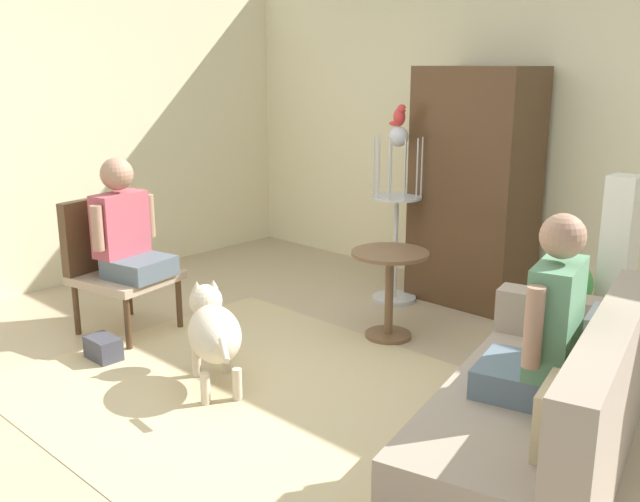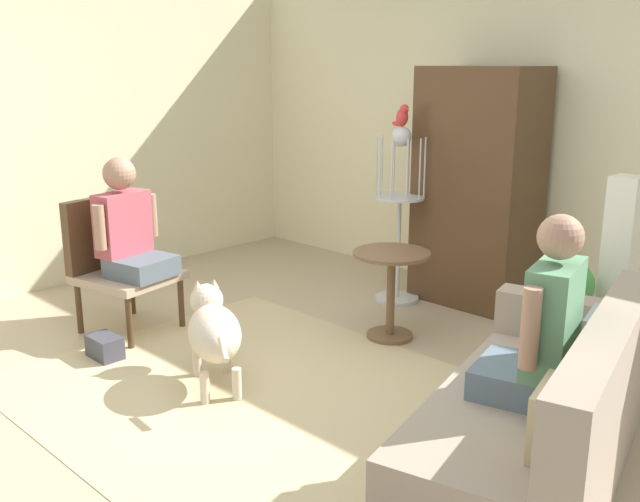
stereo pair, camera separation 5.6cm
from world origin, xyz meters
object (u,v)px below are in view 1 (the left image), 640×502
(armoire_cabinet, at_px, (474,188))
(handbag, at_px, (103,348))
(armchair, at_px, (112,257))
(person_on_armchair, at_px, (126,229))
(column_lamp, at_px, (615,276))
(round_end_table, at_px, (389,282))
(parrot, at_px, (399,116))
(person_on_couch, at_px, (544,326))
(potted_plant, at_px, (560,306))
(dog, at_px, (213,330))
(bird_cage_stand, at_px, (396,213))
(couch, at_px, (546,416))

(armoire_cabinet, xyz_separation_m, handbag, (-1.09, -2.73, -0.87))
(armchair, height_order, person_on_armchair, person_on_armchair)
(handbag, bearing_deg, column_lamp, 41.42)
(person_on_armchair, xyz_separation_m, round_end_table, (1.42, 1.21, -0.36))
(person_on_armchair, height_order, parrot, parrot)
(person_on_armchair, distance_m, parrot, 2.24)
(column_lamp, bearing_deg, round_end_table, -157.42)
(armchair, relative_size, person_on_couch, 1.11)
(column_lamp, bearing_deg, armoire_cabinet, 158.25)
(potted_plant, relative_size, armoire_cabinet, 0.40)
(round_end_table, relative_size, potted_plant, 0.85)
(armoire_cabinet, bearing_deg, armchair, -123.47)
(parrot, distance_m, handbag, 2.79)
(armchair, bearing_deg, potted_plant, 29.26)
(person_on_couch, distance_m, dog, 1.98)
(potted_plant, xyz_separation_m, column_lamp, (0.22, 0.28, 0.18))
(bird_cage_stand, bearing_deg, person_on_couch, -37.60)
(person_on_couch, relative_size, bird_cage_stand, 0.61)
(armchair, distance_m, parrot, 2.43)
(round_end_table, bearing_deg, dog, -101.79)
(dog, distance_m, bird_cage_stand, 2.08)
(dog, bearing_deg, round_end_table, 78.21)
(person_on_couch, xyz_separation_m, person_on_armchair, (-3.03, -0.29, 0.01))
(person_on_armchair, bearing_deg, dog, -6.87)
(couch, xyz_separation_m, person_on_couch, (-0.02, -0.05, 0.46))
(armchair, bearing_deg, parrot, 60.05)
(round_end_table, xyz_separation_m, parrot, (-0.48, 0.69, 1.09))
(parrot, height_order, potted_plant, parrot)
(armchair, relative_size, potted_plant, 1.29)
(round_end_table, distance_m, dog, 1.38)
(couch, xyz_separation_m, round_end_table, (-1.63, 0.88, 0.11))
(armchair, height_order, round_end_table, armchair)
(parrot, xyz_separation_m, armoire_cabinet, (0.44, 0.42, -0.57))
(column_lamp, bearing_deg, armchair, -148.50)
(armchair, distance_m, bird_cage_stand, 2.23)
(couch, height_order, armoire_cabinet, armoire_cabinet)
(person_on_armchair, distance_m, potted_plant, 2.98)
(parrot, bearing_deg, person_on_armchair, -116.48)
(round_end_table, height_order, bird_cage_stand, bird_cage_stand)
(bird_cage_stand, xyz_separation_m, column_lamp, (1.83, -0.13, -0.12))
(armchair, bearing_deg, round_end_table, 37.93)
(armchair, xyz_separation_m, person_on_armchair, (0.17, 0.03, 0.23))
(parrot, relative_size, potted_plant, 0.23)
(dog, distance_m, potted_plant, 2.16)
(dog, bearing_deg, handbag, -162.00)
(person_on_armchair, bearing_deg, parrot, 63.52)
(bird_cage_stand, height_order, potted_plant, bird_cage_stand)
(couch, xyz_separation_m, armoire_cabinet, (-1.66, 1.99, 0.64))
(armchair, height_order, handbag, armchair)
(person_on_couch, xyz_separation_m, handbag, (-2.73, -0.70, -0.69))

